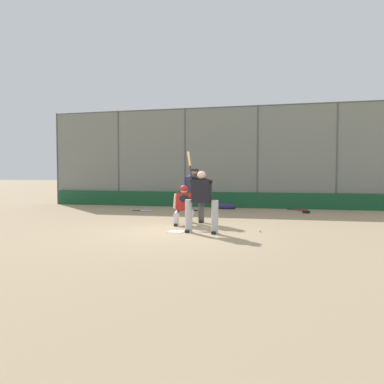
{
  "coord_description": "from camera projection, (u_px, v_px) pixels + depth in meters",
  "views": [
    {
      "loc": [
        -2.75,
        9.82,
        1.58
      ],
      "look_at": [
        -0.22,
        -1.0,
        1.05
      ],
      "focal_mm": 35.0,
      "sensor_mm": 36.0,
      "label": 1
    }
  ],
  "objects": [
    {
      "name": "catcher_behind_plate",
      "position": [
        184.0,
        205.0,
        11.54
      ],
      "size": [
        0.68,
        0.79,
        1.24
      ],
      "rotation": [
        0.0,
        0.0,
        0.11
      ],
      "color": "silver",
      "rests_on": "ground_plane"
    },
    {
      "name": "fielding_glove_on_dirt",
      "position": [
        306.0,
        212.0,
        15.12
      ],
      "size": [
        0.33,
        0.25,
        0.12
      ],
      "color": "black",
      "rests_on": "ground_plane"
    },
    {
      "name": "baseball_loose",
      "position": [
        260.0,
        231.0,
        10.22
      ],
      "size": [
        0.07,
        0.07,
        0.07
      ],
      "primitive_type": "sphere",
      "color": "white",
      "rests_on": "ground_plane"
    },
    {
      "name": "padding_wall",
      "position": [
        220.0,
        200.0,
        17.82
      ],
      "size": [
        17.1,
        0.18,
        0.72
      ],
      "primitive_type": "cube",
      "color": "#19512D",
      "rests_on": "ground_plane"
    },
    {
      "name": "umpire_home",
      "position": [
        195.0,
        194.0,
        12.17
      ],
      "size": [
        0.72,
        0.46,
        1.76
      ],
      "rotation": [
        0.0,
        0.0,
        0.06
      ],
      "color": "#4C4C51",
      "rests_on": "ground_plane"
    },
    {
      "name": "bleachers_beyond",
      "position": [
        236.0,
        197.0,
        19.89
      ],
      "size": [
        12.22,
        1.95,
        1.16
      ],
      "color": "slate",
      "rests_on": "ground_plane"
    },
    {
      "name": "batter_at_plate",
      "position": [
        201.0,
        199.0,
        10.0
      ],
      "size": [
        0.99,
        0.72,
        2.22
      ],
      "rotation": [
        0.0,
        0.0,
        -0.13
      ],
      "color": "#B7B7BC",
      "rests_on": "ground_plane"
    },
    {
      "name": "spare_bat_third_base_side",
      "position": [
        180.0,
        207.0,
        17.55
      ],
      "size": [
        0.69,
        0.5,
        0.07
      ],
      "rotation": [
        0.0,
        0.0,
        0.6
      ],
      "color": "black",
      "rests_on": "ground_plane"
    },
    {
      "name": "home_plate_marker",
      "position": [
        176.0,
        232.0,
        10.25
      ],
      "size": [
        0.43,
        0.43,
        0.01
      ],
      "primitive_type": "cube",
      "color": "white",
      "rests_on": "ground_plane"
    },
    {
      "name": "ground_plane",
      "position": [
        176.0,
        232.0,
        10.25
      ],
      "size": [
        160.0,
        160.0,
        0.0
      ],
      "primitive_type": "plane",
      "color": "tan"
    },
    {
      "name": "spare_bat_first_base_side",
      "position": [
        300.0,
        210.0,
        16.24
      ],
      "size": [
        0.87,
        0.37,
        0.07
      ],
      "rotation": [
        0.0,
        0.0,
        2.77
      ],
      "color": "black",
      "rests_on": "ground_plane"
    },
    {
      "name": "equipment_bag_dugout_side",
      "position": [
        225.0,
        206.0,
        16.94
      ],
      "size": [
        1.06,
        0.26,
        0.26
      ],
      "color": "navy",
      "rests_on": "ground_plane"
    },
    {
      "name": "spare_bat_near_backstop",
      "position": [
        193.0,
        210.0,
        15.94
      ],
      "size": [
        0.71,
        0.49,
        0.07
      ],
      "rotation": [
        0.0,
        0.0,
        0.58
      ],
      "color": "black",
      "rests_on": "ground_plane"
    },
    {
      "name": "backstop_fence",
      "position": [
        220.0,
        155.0,
        17.81
      ],
      "size": [
        17.53,
        0.08,
        4.78
      ],
      "color": "#515651",
      "rests_on": "ground_plane"
    },
    {
      "name": "spare_bat_by_padding",
      "position": [
        145.0,
        211.0,
        15.83
      ],
      "size": [
        0.85,
        0.08,
        0.07
      ],
      "rotation": [
        0.0,
        0.0,
        3.17
      ],
      "color": "black",
      "rests_on": "ground_plane"
    }
  ]
}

